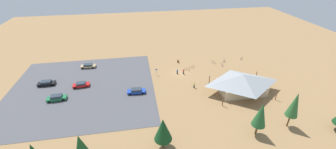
{
  "coord_description": "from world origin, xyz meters",
  "views": [
    {
      "loc": [
        12.96,
        55.03,
        32.15
      ],
      "look_at": [
        3.98,
        2.08,
        1.2
      ],
      "focal_mm": 22.65,
      "sensor_mm": 36.0,
      "label": 1
    }
  ],
  "objects": [
    {
      "name": "car_tan_end_stall",
      "position": [
        28.14,
        -8.57,
        0.69
      ],
      "size": [
        4.67,
        1.97,
        1.27
      ],
      "color": "tan",
      "rests_on": "parking_lot_asphalt"
    },
    {
      "name": "bike_pavilion",
      "position": [
        -13.84,
        12.23,
        2.97
      ],
      "size": [
        14.54,
        10.16,
        5.17
      ],
      "color": "#C6B28E",
      "rests_on": "ground"
    },
    {
      "name": "bicycle_blue_back_row",
      "position": [
        -15.79,
        2.49,
        0.37
      ],
      "size": [
        1.73,
        0.57,
        0.85
      ],
      "color": "black",
      "rests_on": "ground"
    },
    {
      "name": "car_black_near_entry",
      "position": [
        37.98,
        0.33,
        0.73
      ],
      "size": [
        4.6,
        1.92,
        1.36
      ],
      "color": "black",
      "rests_on": "parking_lot_asphalt"
    },
    {
      "name": "trash_bin",
      "position": [
        -1.07,
        -7.44,
        0.45
      ],
      "size": [
        0.6,
        0.6,
        0.9
      ],
      "primitive_type": "cylinder",
      "color": "brown",
      "rests_on": "ground"
    },
    {
      "name": "visitor_at_bikes",
      "position": [
        -1.06,
        0.57,
        0.97
      ],
      "size": [
        0.38,
        0.4,
        1.84
      ],
      "color": "#2D3347",
      "rests_on": "ground"
    },
    {
      "name": "car_red_second_row",
      "position": [
        28.33,
        2.73,
        0.7
      ],
      "size": [
        4.5,
        2.2,
        1.3
      ],
      "color": "red",
      "rests_on": "parking_lot_asphalt"
    },
    {
      "name": "bicycle_orange_mid_cluster",
      "position": [
        -2.78,
        -1.73,
        0.4
      ],
      "size": [
        1.7,
        0.7,
        0.9
      ],
      "color": "black",
      "rests_on": "ground"
    },
    {
      "name": "lot_sign",
      "position": [
        7.15,
        -0.21,
        1.41
      ],
      "size": [
        0.56,
        0.08,
        2.2
      ],
      "color": "#99999E",
      "rests_on": "ground"
    },
    {
      "name": "parking_lot_asphalt",
      "position": [
        27.96,
        3.6,
        0.03
      ],
      "size": [
        38.44,
        35.89,
        0.05
      ],
      "primitive_type": "cube",
      "color": "#4C4C51",
      "rests_on": "ground"
    },
    {
      "name": "bicycle_green_lone_west",
      "position": [
        -23.22,
        -6.02,
        0.35
      ],
      "size": [
        1.34,
        1.06,
        0.75
      ],
      "color": "black",
      "rests_on": "ground"
    },
    {
      "name": "visitor_crossing_yard",
      "position": [
        -2.21,
        8.32,
        0.86
      ],
      "size": [
        0.4,
        0.39,
        1.65
      ],
      "color": "#2D3347",
      "rests_on": "ground"
    },
    {
      "name": "car_blue_aisle_side",
      "position": [
        13.48,
        8.35,
        0.71
      ],
      "size": [
        4.79,
        2.02,
        1.33
      ],
      "color": "#1E42B2",
      "rests_on": "parking_lot_asphalt"
    },
    {
      "name": "pine_center",
      "position": [
        22.48,
        30.24,
        5.48
      ],
      "size": [
        3.22,
        3.22,
        8.43
      ],
      "color": "brown",
      "rests_on": "ground"
    },
    {
      "name": "bicycle_white_yard_center",
      "position": [
        -16.53,
        -5.23,
        0.39
      ],
      "size": [
        1.27,
        1.19,
        0.88
      ],
      "color": "black",
      "rests_on": "ground"
    },
    {
      "name": "car_green_front_row",
      "position": [
        33.23,
        8.11,
        0.76
      ],
      "size": [
        4.75,
        2.13,
        1.44
      ],
      "color": "#1E6B3D",
      "rests_on": "parking_lot_asphalt"
    },
    {
      "name": "bicycle_purple_near_sign",
      "position": [
        -12.75,
        -5.05,
        0.38
      ],
      "size": [
        1.11,
        1.31,
        0.83
      ],
      "color": "black",
      "rests_on": "ground"
    },
    {
      "name": "pine_far_east",
      "position": [
        -9.9,
        27.03,
        5.09
      ],
      "size": [
        2.7,
        2.7,
        7.75
      ],
      "color": "brown",
      "rests_on": "ground"
    },
    {
      "name": "pine_far_west",
      "position": [
        -17.75,
        25.99,
        5.71
      ],
      "size": [
        2.44,
        2.44,
        8.56
      ],
      "color": "brown",
      "rests_on": "ground"
    },
    {
      "name": "pine_mideast",
      "position": [
        9.15,
        27.17,
        4.53
      ],
      "size": [
        3.35,
        3.35,
        6.92
      ],
      "color": "brown",
      "rests_on": "ground"
    },
    {
      "name": "ground",
      "position": [
        0.0,
        0.0,
        0.0
      ],
      "size": [
        160.0,
        160.0,
        0.0
      ],
      "primitive_type": "plane",
      "color": "#937047",
      "rests_on": "ground"
    },
    {
      "name": "bicycle_yellow_lone_east",
      "position": [
        -4.78,
        -3.04,
        0.4
      ],
      "size": [
        1.77,
        0.48,
        0.92
      ],
      "color": "black",
      "rests_on": "ground"
    },
    {
      "name": "bicycle_silver_yard_left",
      "position": [
        -14.78,
        -2.58,
        0.35
      ],
      "size": [
        0.48,
        1.63,
        0.77
      ],
      "color": "black",
      "rests_on": "ground"
    },
    {
      "name": "visitor_by_pavilion",
      "position": [
        0.78,
        0.07,
        0.89
      ],
      "size": [
        0.4,
        0.39,
        1.71
      ],
      "color": "#2D3347",
      "rests_on": "ground"
    }
  ]
}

